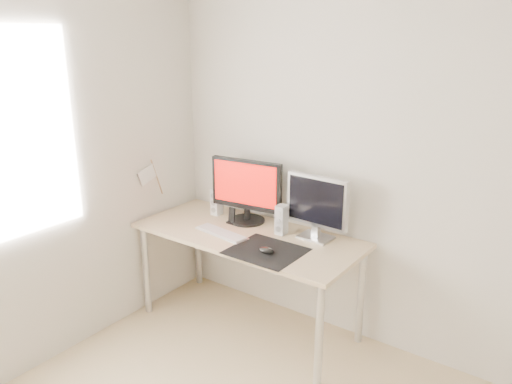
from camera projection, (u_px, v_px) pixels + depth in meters
The scene contains 11 objects.
wall_back at pixel (404, 170), 3.06m from camera, with size 3.50×3.50×0.00m, color silver.
mousepad at pixel (266, 251), 3.16m from camera, with size 0.45×0.40×0.00m, color black.
mouse at pixel (266, 250), 3.12m from camera, with size 0.11×0.06×0.04m, color black.
desk at pixel (248, 243), 3.47m from camera, with size 1.60×0.70×0.73m.
main_monitor at pixel (246, 189), 3.58m from camera, with size 0.55×0.29×0.47m.
second_monitor at pixel (317, 204), 3.29m from camera, with size 0.45×0.17×0.43m.
speaker_left at pixel (217, 202), 3.78m from camera, with size 0.07×0.08×0.21m.
speaker_right at pixel (281, 220), 3.41m from camera, with size 0.07×0.08×0.21m.
keyboard at pixel (221, 233), 3.43m from camera, with size 0.43×0.17×0.02m.
phone_dock at pixel (232, 219), 3.62m from camera, with size 0.07×0.06×0.12m.
pennant at pixel (150, 175), 3.68m from camera, with size 0.01×0.23×0.29m.
Camera 1 is at (0.99, -1.18, 2.04)m, focal length 35.00 mm.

